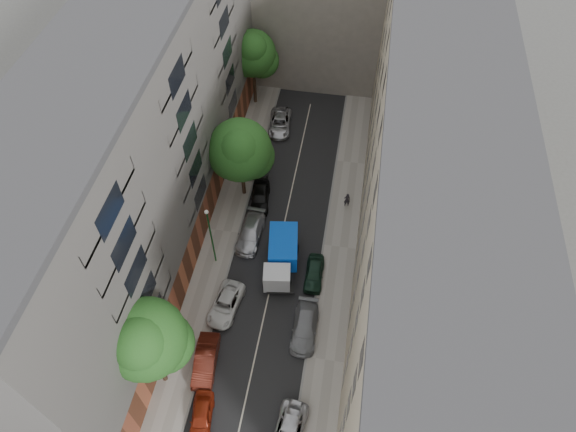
% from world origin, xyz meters
% --- Properties ---
extents(ground, '(120.00, 120.00, 0.00)m').
position_xyz_m(ground, '(0.00, 0.00, 0.00)').
color(ground, '#4C4C49').
rests_on(ground, ground).
extents(road_surface, '(8.00, 44.00, 0.02)m').
position_xyz_m(road_surface, '(0.00, 0.00, 0.01)').
color(road_surface, black).
rests_on(road_surface, ground).
extents(sidewalk_left, '(3.00, 44.00, 0.15)m').
position_xyz_m(sidewalk_left, '(-5.50, 0.00, 0.07)').
color(sidewalk_left, gray).
rests_on(sidewalk_left, ground).
extents(sidewalk_right, '(3.00, 44.00, 0.15)m').
position_xyz_m(sidewalk_right, '(5.50, 0.00, 0.07)').
color(sidewalk_right, gray).
rests_on(sidewalk_right, ground).
extents(building_left, '(8.00, 44.00, 20.00)m').
position_xyz_m(building_left, '(-11.00, 0.00, 10.00)').
color(building_left, '#54514E').
rests_on(building_left, ground).
extents(building_right, '(8.00, 44.00, 20.00)m').
position_xyz_m(building_right, '(11.00, 0.00, 10.00)').
color(building_right, tan).
rests_on(building_right, ground).
extents(tarp_truck, '(3.20, 6.37, 2.81)m').
position_xyz_m(tarp_truck, '(0.60, -2.90, 1.55)').
color(tarp_truck, black).
rests_on(tarp_truck, ground).
extents(car_left_0, '(2.03, 3.99, 1.30)m').
position_xyz_m(car_left_0, '(-2.80, -17.00, 0.65)').
color(car_left_0, maroon).
rests_on(car_left_0, ground).
extents(car_left_1, '(2.01, 4.68, 1.50)m').
position_xyz_m(car_left_1, '(-3.60, -12.88, 0.75)').
color(car_left_1, '#501910').
rests_on(car_left_1, ground).
extents(car_left_2, '(2.69, 4.82, 1.27)m').
position_xyz_m(car_left_2, '(-3.29, -7.80, 0.64)').
color(car_left_2, silver).
rests_on(car_left_2, ground).
extents(car_left_3, '(2.24, 5.11, 1.46)m').
position_xyz_m(car_left_3, '(-2.80, -0.22, 0.73)').
color(car_left_3, '#B3B3B8').
rests_on(car_left_3, ground).
extents(car_left_4, '(2.29, 4.58, 1.50)m').
position_xyz_m(car_left_4, '(-2.80, 4.24, 0.75)').
color(car_left_4, black).
rests_on(car_left_4, ground).
extents(car_left_5, '(2.10, 4.67, 1.49)m').
position_xyz_m(car_left_5, '(-3.60, 9.00, 0.74)').
color(car_left_5, black).
rests_on(car_left_5, ground).
extents(car_left_6, '(2.74, 5.17, 1.38)m').
position_xyz_m(car_left_6, '(-2.80, 15.25, 0.69)').
color(car_left_6, '#B2B2B7').
rests_on(car_left_6, ground).
extents(car_right_0, '(2.56, 4.75, 1.27)m').
position_xyz_m(car_right_0, '(3.60, -17.00, 0.63)').
color(car_right_0, '#BCBCC2').
rests_on(car_right_0, ground).
extents(car_right_1, '(2.06, 4.91, 1.42)m').
position_xyz_m(car_right_1, '(3.55, -8.80, 0.71)').
color(car_right_1, slate).
rests_on(car_right_1, ground).
extents(car_right_2, '(1.64, 3.93, 1.33)m').
position_xyz_m(car_right_2, '(3.60, -3.55, 0.67)').
color(car_right_2, black).
rests_on(car_right_2, ground).
extents(tree_near, '(5.82, 5.62, 10.10)m').
position_xyz_m(tree_near, '(-6.30, -14.67, 6.97)').
color(tree_near, '#382619').
rests_on(tree_near, sidewalk_left).
extents(tree_mid, '(6.07, 5.91, 8.83)m').
position_xyz_m(tree_mid, '(-4.50, 4.89, 5.84)').
color(tree_mid, '#382619').
rests_on(tree_mid, sidewalk_left).
extents(tree_far, '(5.33, 5.06, 9.27)m').
position_xyz_m(tree_far, '(-6.30, 18.96, 6.43)').
color(tree_far, '#382619').
rests_on(tree_far, sidewalk_left).
extents(lamp_post, '(0.36, 0.36, 7.11)m').
position_xyz_m(lamp_post, '(-5.33, -3.37, 4.47)').
color(lamp_post, '#17521F').
rests_on(lamp_post, sidewalk_left).
extents(pedestrian, '(0.68, 0.52, 1.65)m').
position_xyz_m(pedestrian, '(5.61, 5.04, 0.98)').
color(pedestrian, black).
rests_on(pedestrian, sidewalk_right).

